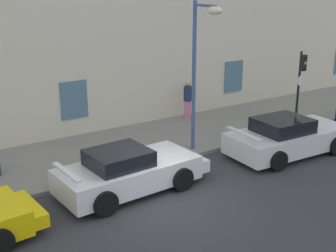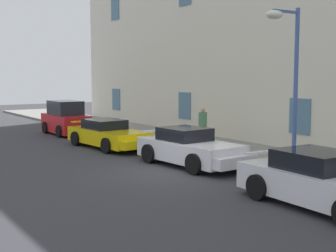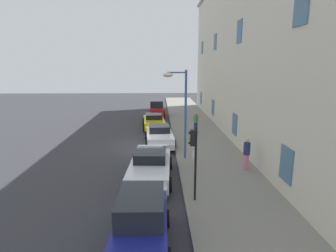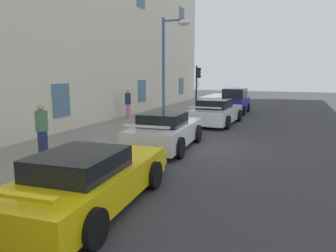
# 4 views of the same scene
# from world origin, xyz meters

# --- Properties ---
(ground_plane) EXTENTS (80.00, 80.00, 0.00)m
(ground_plane) POSITION_xyz_m (0.00, 0.00, 0.00)
(ground_plane) COLOR #333338
(sidewalk) EXTENTS (60.00, 4.32, 0.14)m
(sidewalk) POSITION_xyz_m (0.00, 4.23, 0.07)
(sidewalk) COLOR gray
(sidewalk) RESTS_ON ground
(building_facade) EXTENTS (41.09, 4.58, 13.66)m
(building_facade) POSITION_xyz_m (0.00, 8.42, 6.85)
(building_facade) COLOR beige
(building_facade) RESTS_ON ground
(sportscar_red_lead) EXTENTS (5.08, 2.34, 1.27)m
(sportscar_red_lead) POSITION_xyz_m (-5.97, 0.51, 0.58)
(sportscar_red_lead) COLOR yellow
(sportscar_red_lead) RESTS_ON ground
(sportscar_yellow_flank) EXTENTS (4.73, 2.27, 1.38)m
(sportscar_yellow_flank) POSITION_xyz_m (-0.40, 1.01, 0.62)
(sportscar_yellow_flank) COLOR white
(sportscar_yellow_flank) RESTS_ON ground
(sportscar_white_middle) EXTENTS (5.09, 2.37, 1.40)m
(sportscar_white_middle) POSITION_xyz_m (5.97, 0.53, 0.62)
(sportscar_white_middle) COLOR white
(sportscar_white_middle) RESTS_ON ground
(hatchback_parked) EXTENTS (3.58, 1.78, 1.89)m
(hatchback_parked) POSITION_xyz_m (-11.80, 0.70, 0.86)
(hatchback_parked) COLOR red
(hatchback_parked) RESTS_ON ground
(hatchback_distant) EXTENTS (3.56, 1.85, 1.75)m
(hatchback_distant) POSITION_xyz_m (11.16, 0.44, 0.80)
(hatchback_distant) COLOR navy
(hatchback_distant) RESTS_ON ground
(traffic_light) EXTENTS (0.44, 0.36, 3.14)m
(traffic_light) POSITION_xyz_m (8.41, 2.41, 2.29)
(traffic_light) COLOR black
(traffic_light) RESTS_ON sidewalk
(street_lamp) EXTENTS (0.44, 1.42, 5.29)m
(street_lamp) POSITION_xyz_m (2.99, 2.13, 3.83)
(street_lamp) COLOR #3F5999
(street_lamp) RESTS_ON sidewalk
(pedestrian_admiring) EXTENTS (0.55, 0.55, 1.72)m
(pedestrian_admiring) POSITION_xyz_m (-3.67, 4.07, 1.01)
(pedestrian_admiring) COLOR navy
(pedestrian_admiring) RESTS_ON sidewalk
(pedestrian_strolling) EXTENTS (0.48, 0.48, 1.73)m
(pedestrian_strolling) POSITION_xyz_m (5.01, 5.70, 1.03)
(pedestrian_strolling) COLOR pink
(pedestrian_strolling) RESTS_ON sidewalk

